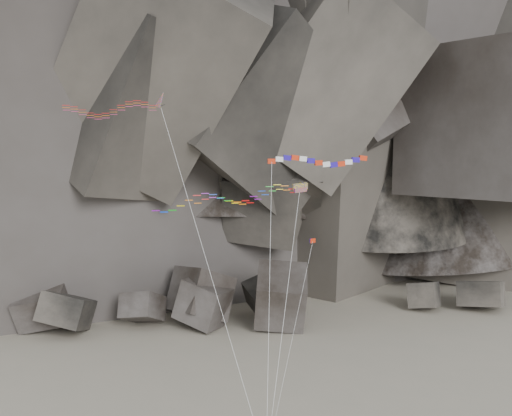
{
  "coord_description": "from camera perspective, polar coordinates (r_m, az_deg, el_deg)",
  "views": [
    {
      "loc": [
        -7.98,
        -50.0,
        24.34
      ],
      "look_at": [
        0.26,
        6.0,
        18.52
      ],
      "focal_mm": 45.0,
      "sensor_mm": 36.0,
      "label": 1
    }
  ],
  "objects": [
    {
      "name": "banner_kite",
      "position": [
        53.74,
        5.47,
        4.03
      ],
      "size": [
        10.03,
        9.42,
        21.83
      ],
      "rotation": [
        0.0,
        0.0,
        -0.04
      ],
      "color": "red",
      "rests_on": "ground"
    },
    {
      "name": "headland",
      "position": [
        121.56,
        -4.66,
        14.21
      ],
      "size": [
        110.0,
        70.0,
        84.0
      ],
      "primitive_type": null,
      "color": "#4F4841",
      "rests_on": "ground"
    },
    {
      "name": "delta_kite",
      "position": [
        54.75,
        -13.12,
        8.58
      ],
      "size": [
        15.49,
        11.79,
        27.08
      ],
      "rotation": [
        0.0,
        0.0,
        0.27
      ],
      "color": "red",
      "rests_on": "ground"
    },
    {
      "name": "pennant_kite",
      "position": [
        52.41,
        4.36,
        -6.15
      ],
      "size": [
        5.51,
        8.32,
        14.88
      ],
      "rotation": [
        0.0,
        0.0,
        0.55
      ],
      "color": "red",
      "rests_on": "ground"
    },
    {
      "name": "parafoil_kite",
      "position": [
        53.55,
        -2.92,
        0.9
      ],
      "size": [
        13.6,
        10.38,
        19.45
      ],
      "rotation": [
        0.0,
        0.0,
        0.11
      ],
      "color": "yellow",
      "rests_on": "ground"
    },
    {
      "name": "boulder_field",
      "position": [
        85.91,
        -6.4,
        -8.96
      ],
      "size": [
        85.59,
        15.21,
        9.5
      ],
      "color": "#47423F",
      "rests_on": "ground"
    }
  ]
}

